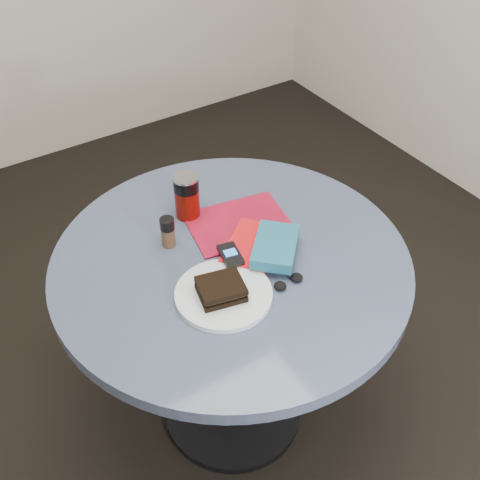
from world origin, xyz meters
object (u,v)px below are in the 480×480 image
red_book (252,245)px  mp3_player (230,255)px  magazine (239,223)px  novel (275,247)px  table (231,298)px  plate (224,294)px  headphones (288,282)px  soda_can (187,196)px  sandwich (221,289)px  pepper_grinder (168,232)px

red_book → mp3_player: (-0.08, -0.01, 0.02)m
magazine → novel: (0.01, -0.17, 0.04)m
table → plate: bearing=-129.4°
mp3_player → headphones: bearing=-61.7°
red_book → magazine: bearing=38.7°
soda_can → mp3_player: 0.25m
soda_can → novel: bearing=-69.2°
magazine → mp3_player: bearing=-120.2°
soda_can → red_book: size_ratio=0.71×
magazine → novel: novel is taller
plate → sandwich: 0.03m
sandwich → novel: sandwich is taller
magazine → red_book: 0.12m
pepper_grinder → magazine: 0.22m
magazine → plate: bearing=-119.9°
table → plate: 0.23m
mp3_player → pepper_grinder: bearing=124.5°
pepper_grinder → novel: size_ratio=0.54×
sandwich → headphones: sandwich is taller
mp3_player → magazine: bearing=49.5°
red_book → plate: bearing=176.9°
pepper_grinder → sandwich: bearing=-86.9°
plate → magazine: (0.19, 0.23, -0.01)m
plate → sandwich: bearing=-156.6°
plate → novel: size_ratio=1.45×
sandwich → headphones: (0.18, -0.05, -0.03)m
pepper_grinder → red_book: 0.24m
table → headphones: 0.25m
sandwich → red_book: (0.17, 0.12, -0.02)m
plate → soda_can: bearing=75.7°
table → headphones: (0.07, -0.17, 0.17)m
table → sandwich: sandwich is taller
mp3_player → sandwich: bearing=-131.9°
plate → magazine: 0.30m
mp3_player → table: bearing=54.7°
table → red_book: red_book is taller
red_book → mp3_player: bearing=152.1°
red_book → mp3_player: mp3_player is taller
pepper_grinder → headphones: (0.19, -0.31, -0.04)m
red_book → headphones: bearing=-127.1°
soda_can → pepper_grinder: soda_can is taller
magazine → novel: bearing=-77.5°
plate → soda_can: 0.36m
pepper_grinder → table: bearing=-49.7°
pepper_grinder → mp3_player: size_ratio=0.98×
soda_can → headphones: 0.41m
soda_can → magazine: 0.17m
plate → mp3_player: 0.13m
sandwich → mp3_player: (0.09, 0.10, -0.01)m
plate → novel: 0.21m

